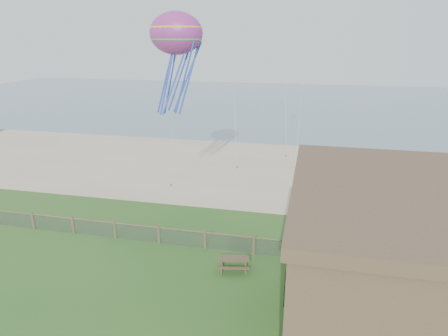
{
  "coord_description": "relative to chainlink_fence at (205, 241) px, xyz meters",
  "views": [
    {
      "loc": [
        5.89,
        -14.97,
        12.36
      ],
      "look_at": [
        0.73,
        8.0,
        4.63
      ],
      "focal_mm": 32.0,
      "sensor_mm": 36.0,
      "label": 1
    }
  ],
  "objects": [
    {
      "name": "octopus_kite",
      "position": [
        -3.76,
        6.77,
        10.14
      ],
      "size": [
        3.78,
        2.75,
        7.57
      ],
      "primitive_type": null,
      "rotation": [
        0.0,
        0.0,
        0.04
      ],
      "color": "#F73A27"
    },
    {
      "name": "motel_deck",
      "position": [
        13.0,
        -1.0,
        -0.3
      ],
      "size": [
        15.0,
        2.0,
        0.5
      ],
      "primitive_type": "cube",
      "color": "brown",
      "rests_on": "ground"
    },
    {
      "name": "ocean",
      "position": [
        0.0,
        60.0,
        -0.55
      ],
      "size": [
        160.0,
        68.0,
        0.02
      ],
      "primitive_type": "cube",
      "color": "slate",
      "rests_on": "ground"
    },
    {
      "name": "sand_beach",
      "position": [
        0.0,
        16.0,
        -0.55
      ],
      "size": [
        72.0,
        20.0,
        0.02
      ],
      "primitive_type": "cube",
      "color": "tan",
      "rests_on": "ground"
    },
    {
      "name": "ground",
      "position": [
        0.0,
        -6.0,
        -0.55
      ],
      "size": [
        160.0,
        160.0,
        0.0
      ],
      "primitive_type": "plane",
      "color": "#27531C",
      "rests_on": "ground"
    },
    {
      "name": "chainlink_fence",
      "position": [
        0.0,
        0.0,
        0.0
      ],
      "size": [
        36.2,
        0.2,
        1.25
      ],
      "primitive_type": null,
      "color": "#473D28",
      "rests_on": "ground"
    },
    {
      "name": "picnic_table",
      "position": [
        2.17,
        -1.89,
        -0.19
      ],
      "size": [
        1.92,
        1.58,
        0.72
      ],
      "primitive_type": null,
      "rotation": [
        0.0,
        0.0,
        0.19
      ],
      "color": "brown",
      "rests_on": "ground"
    }
  ]
}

